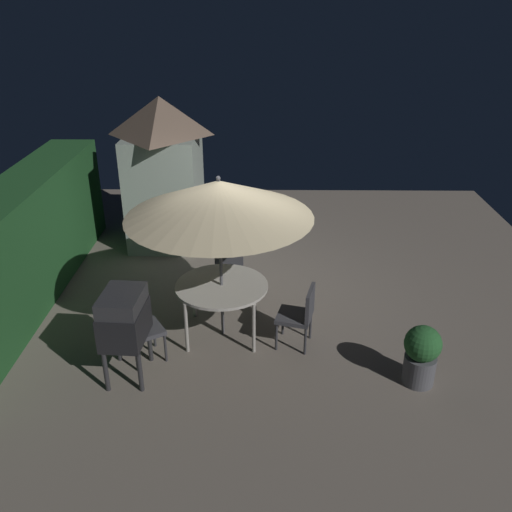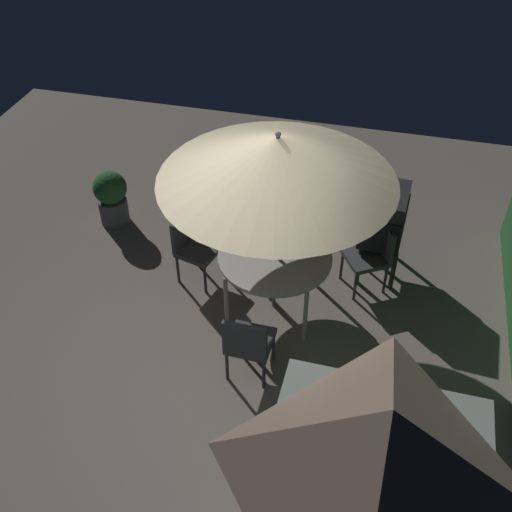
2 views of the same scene
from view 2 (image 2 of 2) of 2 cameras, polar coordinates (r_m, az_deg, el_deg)
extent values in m
plane|color=#6B6056|center=(6.96, -2.78, -9.06)|extent=(11.00, 11.00, 0.00)
pyramid|color=brown|center=(3.42, 11.76, -17.10)|extent=(1.60, 1.40, 0.69)
cylinder|color=#B2ADA3|center=(6.95, 1.77, -0.07)|extent=(1.30, 1.30, 0.04)
cylinder|color=gray|center=(7.62, -0.87, 0.37)|extent=(0.05, 0.05, 0.76)
cylinder|color=gray|center=(6.98, -2.78, -4.32)|extent=(0.05, 0.05, 0.76)
cylinder|color=gray|center=(7.49, 5.87, -0.73)|extent=(0.05, 0.05, 0.76)
cylinder|color=gray|center=(6.84, 4.58, -5.63)|extent=(0.05, 0.05, 0.76)
cylinder|color=#4C4C51|center=(6.71, 1.83, 2.37)|extent=(0.04, 0.04, 2.30)
cone|color=beige|center=(6.19, 2.01, 8.96)|extent=(2.49, 2.49, 0.49)
sphere|color=#4C4C51|center=(6.05, 2.07, 11.19)|extent=(0.06, 0.06, 0.06)
cube|color=black|center=(7.62, 11.75, 3.19)|extent=(0.73, 0.55, 0.45)
cube|color=#2B2B2E|center=(7.43, 12.08, 5.18)|extent=(0.70, 0.52, 0.20)
cylinder|color=#262628|center=(8.17, 10.02, 1.93)|extent=(0.06, 0.06, 0.55)
cylinder|color=#262628|center=(7.69, 9.50, -0.87)|extent=(0.06, 0.06, 0.55)
cylinder|color=#262628|center=(8.17, 12.93, 1.46)|extent=(0.06, 0.06, 0.55)
cylinder|color=#262628|center=(7.69, 12.59, -1.37)|extent=(0.06, 0.06, 0.55)
cube|color=#38383D|center=(6.48, -0.51, -7.90)|extent=(0.47, 0.47, 0.06)
cube|color=#38383D|center=(6.18, -1.07, -7.92)|extent=(0.06, 0.46, 0.45)
cylinder|color=#2C2C30|center=(6.57, -2.69, -10.10)|extent=(0.04, 0.04, 0.45)
cylinder|color=#2C2C30|center=(6.49, 0.73, -10.84)|extent=(0.04, 0.04, 0.45)
cylinder|color=#2C2C30|center=(6.81, -1.67, -7.59)|extent=(0.04, 0.04, 0.45)
cylinder|color=#2C2C30|center=(6.74, 1.62, -8.27)|extent=(0.04, 0.04, 0.45)
cube|color=#38383D|center=(7.54, 10.11, -0.18)|extent=(0.63, 0.63, 0.06)
cube|color=#38383D|center=(7.49, 11.74, 1.45)|extent=(0.42, 0.29, 0.45)
cylinder|color=#2C2C30|center=(7.64, 11.90, -2.09)|extent=(0.04, 0.04, 0.45)
cylinder|color=#2C2C30|center=(7.90, 10.60, -0.22)|extent=(0.04, 0.04, 0.45)
cylinder|color=#2C2C30|center=(7.49, 9.19, -2.74)|extent=(0.04, 0.04, 0.45)
cylinder|color=#2C2C30|center=(7.75, 7.95, -0.81)|extent=(0.04, 0.04, 0.45)
cube|color=#38383D|center=(7.57, -5.30, 0.53)|extent=(0.56, 0.56, 0.06)
cube|color=#38383D|center=(7.52, -6.75, 2.33)|extent=(0.46, 0.16, 0.45)
cylinder|color=#2C2C30|center=(7.93, -5.64, 0.55)|extent=(0.04, 0.04, 0.45)
cylinder|color=#2C2C30|center=(7.68, -7.26, -1.14)|extent=(0.04, 0.04, 0.45)
cylinder|color=#2C2C30|center=(7.75, -3.16, -0.36)|extent=(0.04, 0.04, 0.45)
cylinder|color=#2C2C30|center=(7.51, -4.74, -2.12)|extent=(0.04, 0.04, 0.45)
cylinder|color=#4C4C51|center=(8.84, -13.02, 4.11)|extent=(0.40, 0.40, 0.38)
sphere|color=#235628|center=(8.62, -13.40, 6.18)|extent=(0.46, 0.46, 0.46)
camera|label=1|loc=(11.94, 7.74, 36.29)|focal=38.31mm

